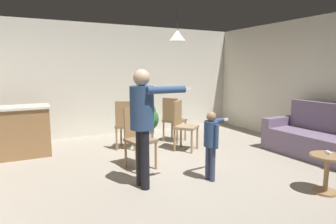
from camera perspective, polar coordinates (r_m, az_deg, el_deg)
name	(u,v)px	position (r m, az deg, el deg)	size (l,w,h in m)	color
ground	(186,171)	(4.73, 3.50, -11.63)	(7.68, 7.68, 0.00)	#9E9384
wall_back	(122,80)	(7.38, -9.13, 6.31)	(6.40, 0.10, 2.70)	silver
wall_right	(321,83)	(6.67, 28.18, 5.15)	(0.10, 6.40, 2.70)	silver
couch_floral	(316,139)	(6.09, 27.39, -4.74)	(0.92, 1.83, 1.00)	slate
kitchen_counter	(14,132)	(6.03, -28.23, -3.49)	(1.26, 0.66, 0.95)	olive
side_table_by_couch	(327,169)	(4.38, 29.02, -9.91)	(0.44, 0.44, 0.52)	#99754C
person_adult	(143,115)	(3.89, -5.00, -0.67)	(0.81, 0.47, 1.63)	black
person_child	(211,138)	(4.23, 8.61, -5.13)	(0.53, 0.33, 1.03)	#384260
dining_chair_by_counter	(138,135)	(4.78, -5.97, -4.64)	(0.48, 0.48, 1.00)	#99754C
dining_chair_near_wall	(126,123)	(5.87, -8.29, -2.17)	(0.58, 0.58, 1.00)	#99754C
dining_chair_centre_back	(183,123)	(5.78, 2.95, -2.26)	(0.59, 0.59, 1.00)	#99754C
dining_chair_spare	(173,118)	(6.42, 0.97, -1.16)	(0.57, 0.57, 1.00)	#99754C
potted_plant_corner	(147,118)	(6.79, -4.19, -1.26)	(0.56, 0.56, 0.86)	#B7B2AD
spare_remote_on_table	(329,153)	(4.37, 29.32, -7.09)	(0.04, 0.13, 0.04)	white
ceiling_light_pendant	(177,36)	(5.57, 1.84, 14.95)	(0.32, 0.32, 0.55)	silver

